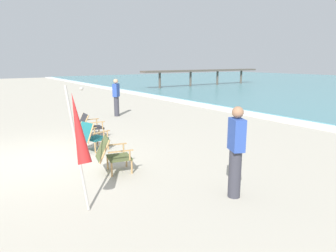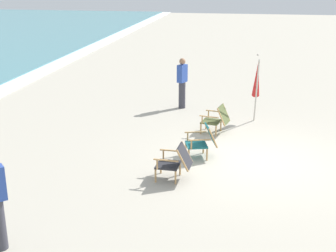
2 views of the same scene
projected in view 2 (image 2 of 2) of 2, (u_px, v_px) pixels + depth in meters
name	position (u px, v px, depth m)	size (l,w,h in m)	color
ground_plane	(258.00, 161.00, 11.00)	(80.00, 80.00, 0.00)	#B7AF9E
beach_chair_far_center	(203.00, 140.00, 11.11)	(0.75, 0.85, 0.80)	#196066
beach_chair_mid_center	(217.00, 118.00, 12.75)	(0.72, 0.83, 0.80)	#515B33
beach_chair_back_left	(176.00, 161.00, 9.90)	(0.62, 0.77, 0.79)	#28282D
umbrella_furled_red	(257.00, 79.00, 13.34)	(0.82, 0.25, 2.01)	#B7B2A8
person_near_chairs	(182.00, 83.00, 15.01)	(0.39, 0.32, 1.63)	#383842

